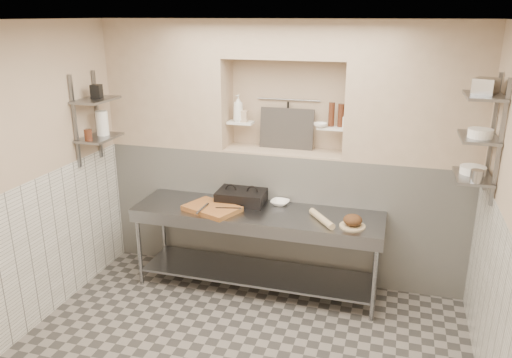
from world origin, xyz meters
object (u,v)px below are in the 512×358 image
at_px(rolling_pin, 322,219).
at_px(bread_loaf, 353,220).
at_px(jug_left, 102,123).
at_px(bottle_soap, 238,108).
at_px(mixing_bowl, 280,203).
at_px(panini_press, 242,197).
at_px(prep_table, 257,234).
at_px(bowl_alcove, 320,125).
at_px(cutting_board, 212,208).

xyz_separation_m(rolling_pin, bread_loaf, (0.30, -0.03, 0.04)).
bearing_deg(jug_left, bottle_soap, 24.85).
bearing_deg(bread_loaf, rolling_pin, 173.43).
bearing_deg(bread_loaf, mixing_bowl, 155.24).
height_order(panini_press, bread_loaf, panini_press).
distance_m(rolling_pin, jug_left, 2.51).
bearing_deg(prep_table, jug_left, -177.90).
bearing_deg(rolling_pin, bottle_soap, 149.07).
distance_m(panini_press, bread_loaf, 1.26).
height_order(mixing_bowl, jug_left, jug_left).
height_order(prep_table, bread_loaf, bread_loaf).
bearing_deg(panini_press, bottle_soap, 110.36).
bearing_deg(rolling_pin, prep_table, 173.01).
height_order(prep_table, bowl_alcove, bowl_alcove).
distance_m(rolling_pin, bottle_soap, 1.54).
relative_size(cutting_board, jug_left, 2.09).
bearing_deg(bread_loaf, bowl_alcove, 124.96).
bearing_deg(mixing_bowl, bread_loaf, -24.76).
height_order(rolling_pin, bowl_alcove, bowl_alcove).
distance_m(prep_table, panini_press, 0.44).
xyz_separation_m(cutting_board, rolling_pin, (1.14, 0.03, 0.01)).
relative_size(prep_table, bowl_alcove, 18.16).
xyz_separation_m(panini_press, bottle_soap, (-0.14, 0.35, 0.89)).
xyz_separation_m(panini_press, jug_left, (-1.46, -0.26, 0.77)).
height_order(prep_table, mixing_bowl, mixing_bowl).
relative_size(mixing_bowl, bottle_soap, 0.66).
height_order(panini_press, mixing_bowl, panini_press).
relative_size(panini_press, rolling_pin, 1.20).
distance_m(prep_table, jug_left, 2.02).
relative_size(panini_press, bowl_alcove, 3.64).
xyz_separation_m(prep_table, rolling_pin, (0.69, -0.08, 0.29)).
height_order(panini_press, bowl_alcove, bowl_alcove).
relative_size(rolling_pin, bread_loaf, 2.39).
height_order(prep_table, cutting_board, cutting_board).
xyz_separation_m(bread_loaf, jug_left, (-2.68, 0.06, 0.77)).
bearing_deg(bowl_alcove, jug_left, -165.45).
relative_size(cutting_board, bottle_soap, 1.83).
bearing_deg(bowl_alcove, panini_press, -157.37).
xyz_separation_m(bottle_soap, bowl_alcove, (0.92, -0.03, -0.12)).
xyz_separation_m(prep_table, cutting_board, (-0.45, -0.11, 0.28)).
bearing_deg(bowl_alcove, bread_loaf, -55.04).
xyz_separation_m(mixing_bowl, bottle_soap, (-0.56, 0.30, 0.94)).
relative_size(prep_table, rolling_pin, 5.97).
relative_size(mixing_bowl, bread_loaf, 1.08).
height_order(panini_press, bottle_soap, bottle_soap).
distance_m(prep_table, cutting_board, 0.54).
bearing_deg(bowl_alcove, rolling_pin, -76.64).
bearing_deg(jug_left, prep_table, 2.10).
bearing_deg(bread_loaf, jug_left, 178.77).
xyz_separation_m(mixing_bowl, bread_loaf, (0.80, -0.37, 0.04)).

